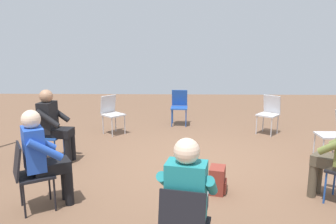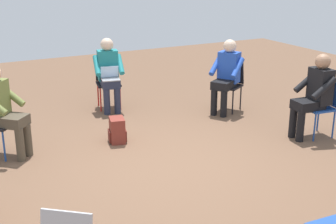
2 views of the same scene
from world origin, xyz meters
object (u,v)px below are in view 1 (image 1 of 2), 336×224
Objects in this scene: chair_southeast at (111,112)px; chair_west at (334,132)px; chair_southwest at (269,112)px; person_with_laptop at (188,195)px; backpack_near_laptop_user at (217,181)px; person_in_blue at (42,154)px; chair_northeast at (29,172)px; chair_south at (179,105)px; person_in_black at (53,122)px; chair_east at (45,133)px.

chair_west is at bearing 112.99° from chair_southeast.
person_with_laptop is (1.97, 4.45, 0.20)m from chair_southwest.
backpack_near_laptop_user is (-1.98, 2.89, -0.34)m from chair_southeast.
chair_west is 2.36× the size of backpack_near_laptop_user.
person_in_blue is (3.68, 3.41, 0.20)m from chair_southwest.
chair_northeast is at bearing 81.40° from chair_southwest.
chair_southwest and chair_south have the same top height.
chair_northeast is at bearing 15.84° from person_in_black.
person_in_blue is at bearing 11.56° from backpack_near_laptop_user.
backpack_near_laptop_user is at bearing 120.70° from chair_west.
backpack_near_laptop_user is at bearing 101.98° from chair_southwest.
chair_southeast is at bearing 160.66° from chair_east.
person_in_blue is (1.71, -1.04, 0.00)m from person_with_laptop.
chair_south is at bearing 126.72° from person_in_blue.
chair_southwest is at bearing 101.32° from chair_northeast.
chair_southwest is (0.65, -1.64, 0.00)m from chair_west.
chair_east is 0.69× the size of person_with_laptop.
chair_southeast is 1.91m from chair_east.
chair_east is (0.47, -1.68, 0.00)m from chair_northeast.
chair_southwest is at bearing 20.81° from chair_west.
person_in_black is at bearing 141.68° from person_with_laptop.
chair_south is 3.46m from chair_east.
person_with_laptop is (-2.33, 2.64, 0.20)m from chair_east.
person_in_black is 3.44× the size of backpack_near_laptop_user.
person_in_black is at bearing 23.70° from chair_southeast.
chair_east is 0.69× the size of person_in_black.
chair_southeast reaches higher than backpack_near_laptop_user.
chair_northeast is 1.00× the size of chair_south.
chair_southwest is 1.00× the size of chair_south.
person_in_blue is (-0.61, 1.60, 0.20)m from chair_east.
chair_west is at bearing 81.12° from person_in_blue.
chair_west is at bearing 59.28° from person_with_laptop.
chair_southeast is 1.00× the size of chair_south.
chair_south is 0.69× the size of person_in_blue.
chair_northeast is 4.64m from chair_south.
backpack_near_laptop_user is at bearing 71.99° from person_in_black.
chair_southeast is 1.88m from person_in_black.
person_with_laptop is at bearing 62.86° from chair_southeast.
person_with_laptop is 3.44× the size of backpack_near_laptop_user.
chair_south is 0.69× the size of person_with_laptop.
chair_east is (2.31, 2.58, 0.00)m from chair_south.
chair_south is at bearing 102.36° from person_with_laptop.
chair_south is 5.22m from person_with_laptop.
person_in_black is at bearing 164.72° from person_in_blue.
chair_west is 1.00× the size of chair_south.
chair_south is 3.77m from backpack_near_laptop_user.
person_in_black reaches higher than chair_southeast.
chair_west and chair_south have the same top height.
chair_south is (-1.84, -4.26, 0.00)m from chair_northeast.
person_in_blue is (0.19, 3.33, 0.20)m from chair_southeast.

